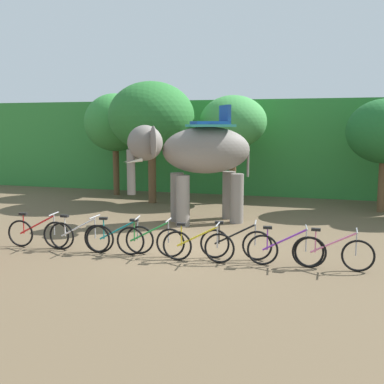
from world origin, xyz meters
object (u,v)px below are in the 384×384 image
object	(u,v)px
elephant	(197,155)
tree_right	(115,123)
tree_far_left	(151,117)
bike_black	(236,243)
bike_teal	(120,238)
bike_purple	(285,249)
bike_red	(38,233)
bike_green	(150,241)
tree_far_right	(233,122)
bike_white	(79,236)
bike_yellow	(198,246)
bike_pink	(334,253)

from	to	relation	value
elephant	tree_right	bearing A→B (deg)	136.85
tree_far_left	bike_black	world-z (taller)	tree_far_left
bike_teal	bike_purple	size ratio (longest dim) A/B	0.99
bike_black	bike_teal	bearing A→B (deg)	-173.79
bike_red	bike_green	xyz separation A→B (m)	(3.07, 0.07, 0.00)
elephant	bike_green	bearing A→B (deg)	-89.94
tree_far_left	elephant	distance (m)	4.46
tree_far_right	elephant	world-z (taller)	tree_far_right
tree_far_right	bike_teal	bearing A→B (deg)	-97.73
tree_right	bike_teal	bearing A→B (deg)	-64.04
bike_black	bike_white	bearing A→B (deg)	-174.29
bike_yellow	bike_purple	xyz separation A→B (m)	(1.96, 0.23, 0.00)
bike_purple	bike_pink	xyz separation A→B (m)	(1.05, 0.04, 0.00)
bike_pink	bike_white	bearing A→B (deg)	-178.05
bike_red	bike_teal	world-z (taller)	same
tree_right	tree_far_right	world-z (taller)	tree_right
tree_right	tree_far_right	distance (m)	5.53
bike_black	bike_red	bearing A→B (deg)	-175.51
tree_far_right	bike_pink	size ratio (longest dim) A/B	2.53
bike_green	bike_yellow	world-z (taller)	same
elephant	bike_black	size ratio (longest dim) A/B	2.37
elephant	bike_green	xyz separation A→B (m)	(0.00, -4.13, -1.82)
bike_black	tree_far_right	bearing A→B (deg)	102.08
bike_pink	bike_red	bearing A→B (deg)	-178.30
bike_red	bike_pink	size ratio (longest dim) A/B	1.00
bike_red	bike_purple	bearing A→B (deg)	1.59
tree_right	bike_red	world-z (taller)	tree_right
elephant	bike_teal	world-z (taller)	elephant
bike_black	bike_pink	world-z (taller)	same
bike_purple	bike_green	bearing A→B (deg)	-178.17
elephant	bike_yellow	world-z (taller)	elephant
tree_far_left	bike_red	bearing A→B (deg)	-92.07
tree_right	tree_far_right	bearing A→B (deg)	-6.60
bike_white	bike_purple	size ratio (longest dim) A/B	1.00
bike_yellow	bike_teal	bearing A→B (deg)	175.94
bike_green	tree_right	bearing A→B (deg)	119.96
tree_far_right	elephant	size ratio (longest dim) A/B	1.07
tree_right	bike_green	xyz separation A→B (m)	(5.18, -8.98, -2.85)
tree_right	bike_red	bearing A→B (deg)	-76.92
tree_far_right	elephant	distance (m)	4.35
tree_far_left	tree_far_right	xyz separation A→B (m)	(3.12, 0.98, -0.22)
tree_right	bike_pink	bearing A→B (deg)	-43.15
elephant	bike_pink	size ratio (longest dim) A/B	2.36
bike_green	bike_pink	distance (m)	4.25
elephant	bike_white	xyz separation A→B (m)	(-1.89, -4.19, -1.82)
bike_purple	bike_pink	size ratio (longest dim) A/B	1.00
bike_teal	bike_purple	xyz separation A→B (m)	(4.01, 0.08, 0.00)
bike_green	bike_pink	size ratio (longest dim) A/B	1.00
tree_far_right	bike_pink	world-z (taller)	tree_far_right
bike_yellow	bike_black	distance (m)	0.92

